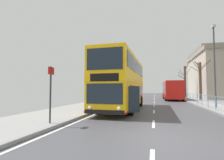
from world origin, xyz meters
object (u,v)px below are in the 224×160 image
object	(u,v)px
bare_tree_far_00	(185,81)
background_bus_far_lane	(172,90)
bare_tree_far_01	(200,80)
background_building_01	(211,73)
street_lamp_far_side	(214,59)
double_decker_bus_main	(123,83)
bus_stop_sign_near	(51,88)

from	to	relation	value
bare_tree_far_00	background_bus_far_lane	bearing A→B (deg)	-116.66
bare_tree_far_00	bare_tree_far_01	bearing A→B (deg)	-85.34
background_building_01	street_lamp_far_side	bearing A→B (deg)	-105.75
double_decker_bus_main	background_bus_far_lane	size ratio (longest dim) A/B	1.05
bus_stop_sign_near	bare_tree_far_00	bearing A→B (deg)	69.71
street_lamp_far_side	bare_tree_far_01	world-z (taller)	street_lamp_far_side
background_bus_far_lane	bus_stop_sign_near	size ratio (longest dim) A/B	3.70
bare_tree_far_00	bare_tree_far_01	world-z (taller)	bare_tree_far_00
bare_tree_far_00	bare_tree_far_01	xyz separation A→B (m)	(0.70, -8.56, -0.24)
bare_tree_far_00	background_building_01	bearing A→B (deg)	61.57
street_lamp_far_side	background_building_01	xyz separation A→B (m)	(10.45, 37.05, 2.00)
bare_tree_far_00	bare_tree_far_01	distance (m)	8.59
background_building_01	background_bus_far_lane	bearing A→B (deg)	-118.00
bus_stop_sign_near	street_lamp_far_side	bearing A→B (deg)	44.74
street_lamp_far_side	bare_tree_far_01	distance (m)	10.21
double_decker_bus_main	bare_tree_far_00	bearing A→B (deg)	68.54
bare_tree_far_01	bare_tree_far_00	bearing A→B (deg)	94.66
background_bus_far_lane	background_building_01	size ratio (longest dim) A/B	0.54
bus_stop_sign_near	bare_tree_far_01	world-z (taller)	bare_tree_far_01
double_decker_bus_main	bare_tree_far_00	size ratio (longest dim) A/B	1.59
bus_stop_sign_near	bare_tree_far_00	distance (m)	30.59
background_bus_far_lane	bare_tree_far_01	size ratio (longest dim) A/B	1.67
double_decker_bus_main	background_bus_far_lane	distance (m)	16.36
double_decker_bus_main	street_lamp_far_side	bearing A→B (deg)	19.73
street_lamp_far_side	background_building_01	bearing A→B (deg)	74.25
background_bus_far_lane	bus_stop_sign_near	bearing A→B (deg)	-108.49
bare_tree_far_01	background_bus_far_lane	bearing A→B (deg)	146.00
double_decker_bus_main	bare_tree_far_00	world-z (taller)	bare_tree_far_00
bare_tree_far_01	background_building_01	world-z (taller)	background_building_01
bus_stop_sign_near	street_lamp_far_side	size ratio (longest dim) A/B	0.36
background_bus_far_lane	bare_tree_far_01	bearing A→B (deg)	-34.00
background_bus_far_lane	bare_tree_far_01	world-z (taller)	bare_tree_far_01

